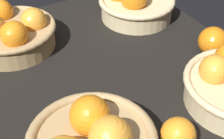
{
  "coord_description": "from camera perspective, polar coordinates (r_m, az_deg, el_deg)",
  "views": [
    {
      "loc": [
        57.56,
        -32.57,
        57.03
      ],
      "look_at": [
        2.97,
        -1.36,
        7.0
      ],
      "focal_mm": 54.76,
      "sensor_mm": 36.0,
      "label": 1
    }
  ],
  "objects": [
    {
      "name": "basket_near_left",
      "position": [
        0.96,
        -16.39,
        5.96
      ],
      "size": [
        24.03,
        24.03,
        11.22
      ],
      "color": "tan",
      "rests_on": "market_tray"
    },
    {
      "name": "loose_orange_front_gap",
      "position": [
        0.94,
        16.49,
        4.56
      ],
      "size": [
        7.75,
        7.75,
        7.75
      ],
      "primitive_type": "sphere",
      "color": "orange",
      "rests_on": "market_tray"
    },
    {
      "name": "loose_orange_back_gap",
      "position": [
        0.68,
        11.14,
        -10.56
      ],
      "size": [
        6.95,
        6.95,
        6.95
      ],
      "primitive_type": "sphere",
      "color": "orange",
      "rests_on": "market_tray"
    },
    {
      "name": "basket_far_left",
      "position": [
        1.07,
        3.89,
        11.16
      ],
      "size": [
        23.38,
        23.38,
        12.61
      ],
      "color": "#D3BC8C",
      "rests_on": "market_tray"
    },
    {
      "name": "market_tray",
      "position": [
        0.86,
        -0.2,
        -1.51
      ],
      "size": [
        84.0,
        72.0,
        3.0
      ],
      "primitive_type": "cube",
      "color": "black",
      "rests_on": "ground"
    }
  ]
}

